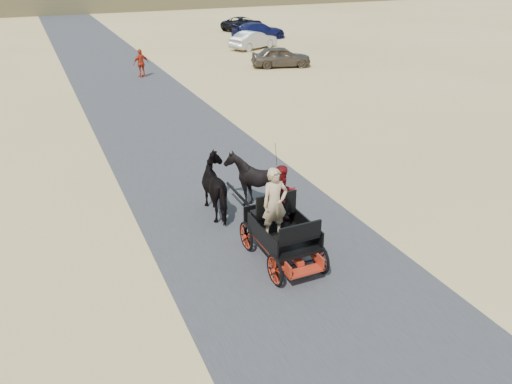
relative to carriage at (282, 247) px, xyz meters
name	(u,v)px	position (x,y,z in m)	size (l,w,h in m)	color
ground	(274,249)	(0.02, 0.52, -0.36)	(140.00, 140.00, 0.00)	tan
road	(274,249)	(0.02, 0.52, -0.35)	(6.00, 140.00, 0.01)	#38383A
ridge_far	(60,3)	(0.02, 62.52, 0.84)	(140.00, 6.00, 2.40)	brown
carriage	(282,247)	(0.00, 0.00, 0.00)	(1.30, 2.40, 0.72)	black
horse_left	(219,187)	(-0.55, 3.00, 0.49)	(0.91, 2.01, 1.70)	black
horse_right	(254,181)	(0.55, 3.00, 0.49)	(1.37, 1.54, 1.70)	black
driver_man	(275,203)	(-0.20, 0.05, 1.26)	(0.66, 0.43, 1.80)	tan
passenger_woman	(283,195)	(0.30, 0.60, 1.15)	(0.77, 0.60, 1.58)	#660C0F
pedestrian	(141,63)	(1.33, 21.88, 0.50)	(1.01, 0.42, 1.73)	#B02B14
car_a	(281,57)	(10.64, 21.10, 0.32)	(1.61, 3.99, 1.36)	brown
car_b	(253,40)	(11.79, 28.30, 0.34)	(1.47, 4.23, 1.39)	#B2B2B7
car_c	(259,31)	(14.19, 32.54, 0.37)	(2.03, 5.00, 1.45)	navy
car_d	(243,23)	(15.17, 38.56, 0.28)	(2.14, 4.63, 1.29)	black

